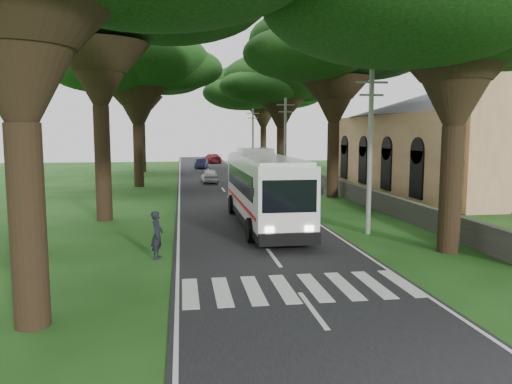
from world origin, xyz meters
TOP-DOWN VIEW (x-y plane):
  - ground at (0.00, 0.00)m, footprint 140.00×140.00m
  - road at (0.00, 25.00)m, footprint 8.00×120.00m
  - crosswalk at (0.00, -2.00)m, footprint 8.00×3.00m
  - property_wall at (9.00, 24.00)m, footprint 0.35×50.00m
  - church at (17.86, 21.55)m, footprint 14.00×24.00m
  - pole_near at (5.50, 6.00)m, footprint 1.60×0.24m
  - pole_mid at (5.50, 26.00)m, footprint 1.60×0.24m
  - pole_far at (5.50, 46.00)m, footprint 1.60×0.24m
  - tree_l_midb at (-7.50, 30.00)m, footprint 13.32×13.32m
  - tree_l_far at (-8.50, 48.00)m, footprint 13.90×13.90m
  - tree_r_mida at (8.00, 20.00)m, footprint 13.09×13.09m
  - tree_r_midb at (7.50, 38.00)m, footprint 12.75×12.75m
  - tree_r_far at (8.50, 56.00)m, footprint 16.36×16.36m
  - coach_bus at (0.80, 9.23)m, footprint 3.04×12.73m
  - distant_car_a at (-0.80, 32.29)m, footprint 1.70×4.10m
  - distant_car_b at (-0.80, 52.44)m, footprint 2.07×4.17m
  - distant_car_c at (1.34, 64.33)m, footprint 3.37×5.55m
  - pedestrian at (-4.61, 2.67)m, footprint 0.60×0.78m

SIDE VIEW (x-z plane):
  - ground at x=0.00m, z-range 0.00..0.00m
  - crosswalk at x=0.00m, z-range -0.01..0.01m
  - road at x=0.00m, z-range -0.01..0.03m
  - property_wall at x=9.00m, z-range 0.00..1.20m
  - distant_car_b at x=-0.80m, z-range 0.03..1.35m
  - distant_car_a at x=-0.80m, z-range 0.03..1.42m
  - distant_car_c at x=1.34m, z-range 0.03..1.53m
  - pedestrian at x=-4.61m, z-range 0.00..1.91m
  - coach_bus at x=0.80m, z-range 0.14..3.90m
  - pole_near at x=5.50m, z-range 0.18..8.18m
  - pole_mid at x=5.50m, z-range 0.18..8.18m
  - pole_far at x=5.50m, z-range 0.18..8.18m
  - church at x=17.86m, z-range -0.89..10.71m
  - tree_r_midb at x=7.50m, z-range 4.01..17.79m
  - tree_l_midb at x=-7.50m, z-range 4.20..18.57m
  - tree_r_mida at x=8.00m, z-range 4.32..18.85m
  - tree_r_far at x=8.50m, z-range 4.03..19.18m
  - tree_l_far at x=-8.50m, z-range 4.65..20.17m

